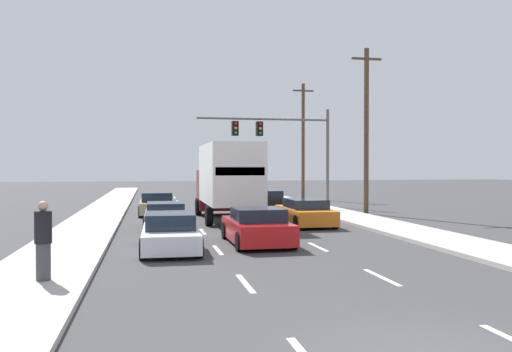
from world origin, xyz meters
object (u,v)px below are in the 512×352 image
at_px(pedestrian_near_corner, 43,241).
at_px(traffic_signal_mast, 274,136).
at_px(car_white, 170,233).
at_px(utility_pole_mid, 366,129).
at_px(car_red, 257,227).
at_px(car_tan, 157,205).
at_px(car_gray, 165,216).
at_px(car_orange, 305,213).
at_px(utility_pole_far, 303,140).
at_px(car_black, 267,201).
at_px(box_truck, 227,178).

bearing_deg(pedestrian_near_corner, traffic_signal_mast, 64.07).
xyz_separation_m(car_white, utility_pole_mid, (11.58, 11.23, 4.34)).
relative_size(car_white, car_red, 1.04).
relative_size(car_tan, car_gray, 1.04).
distance_m(car_tan, car_orange, 9.44).
xyz_separation_m(traffic_signal_mast, utility_pole_far, (4.58, 8.68, 0.21)).
height_order(car_red, utility_pole_far, utility_pole_far).
relative_size(car_gray, car_orange, 0.87).
height_order(utility_pole_mid, pedestrian_near_corner, utility_pole_mid).
xyz_separation_m(car_gray, utility_pole_far, (12.09, 19.66, 4.47)).
bearing_deg(car_gray, utility_pole_mid, 23.90).
height_order(utility_pole_mid, utility_pole_far, utility_pole_far).
bearing_deg(car_tan, car_black, 11.47).
bearing_deg(traffic_signal_mast, car_gray, -124.38).
relative_size(box_truck, car_orange, 1.81).
xyz_separation_m(car_gray, car_black, (6.38, 8.22, 0.05)).
xyz_separation_m(car_gray, utility_pole_mid, (11.55, 5.12, 4.35)).
xyz_separation_m(car_tan, car_black, (6.66, 1.35, 0.01)).
xyz_separation_m(car_orange, traffic_signal_mast, (1.10, 10.77, 4.23)).
relative_size(car_gray, box_truck, 0.48).
relative_size(car_orange, traffic_signal_mast, 0.51).
relative_size(car_white, utility_pole_far, 0.44).
height_order(car_red, car_black, car_red).
bearing_deg(car_white, box_truck, 70.57).
bearing_deg(car_tan, box_truck, -49.54).
relative_size(car_gray, car_black, 0.95).
bearing_deg(car_tan, utility_pole_mid, -8.44).
xyz_separation_m(car_red, car_black, (3.37, 13.50, 0.01)).
xyz_separation_m(car_tan, car_white, (0.25, -12.98, -0.03)).
xyz_separation_m(car_tan, pedestrian_near_corner, (-2.77, -17.61, 0.46)).
bearing_deg(car_orange, car_gray, -178.08).
relative_size(car_white, traffic_signal_mast, 0.48).
bearing_deg(traffic_signal_mast, car_tan, -152.20).
relative_size(car_red, traffic_signal_mast, 0.46).
xyz_separation_m(car_gray, car_orange, (6.41, 0.21, 0.03)).
xyz_separation_m(car_tan, car_red, (3.29, -12.15, 0.00)).
height_order(car_tan, car_white, car_tan).
xyz_separation_m(box_truck, utility_pole_far, (8.96, 16.79, 2.88)).
bearing_deg(car_white, car_black, 65.90).
bearing_deg(car_white, utility_pole_far, 64.80).
distance_m(car_tan, car_gray, 6.88).
xyz_separation_m(car_tan, utility_pole_mid, (11.83, -1.75, 4.31)).
bearing_deg(pedestrian_near_corner, box_truck, 65.57).
bearing_deg(utility_pole_far, car_black, -116.54).
distance_m(car_gray, traffic_signal_mast, 13.97).
bearing_deg(pedestrian_near_corner, utility_pole_mid, 47.37).
relative_size(car_tan, traffic_signal_mast, 0.47).
height_order(box_truck, pedestrian_near_corner, box_truck).
xyz_separation_m(car_gray, traffic_signal_mast, (7.51, 10.98, 4.26)).
xyz_separation_m(box_truck, car_orange, (3.27, -2.66, -1.56)).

